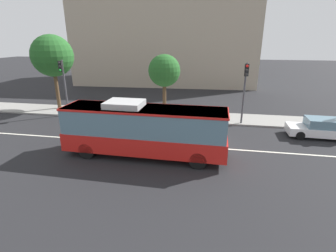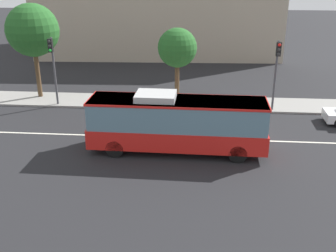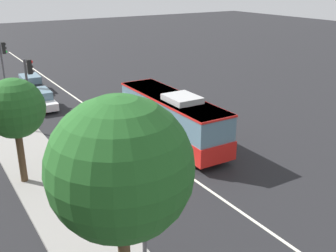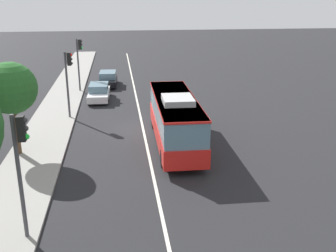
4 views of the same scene
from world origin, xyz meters
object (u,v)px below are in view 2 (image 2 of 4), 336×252
(transit_bus, at_px, (177,122))
(street_tree_kerbside_left, at_px, (33,30))
(traffic_light_near_corner, at_px, (277,64))
(traffic_light_mid_block, at_px, (53,60))
(street_tree_kerbside_centre, at_px, (177,48))

(transit_bus, bearing_deg, street_tree_kerbside_left, 142.80)
(transit_bus, distance_m, traffic_light_near_corner, 9.91)
(transit_bus, bearing_deg, traffic_light_near_corner, 48.60)
(traffic_light_mid_block, xyz_separation_m, street_tree_kerbside_centre, (9.00, 2.42, 0.55))
(transit_bus, xyz_separation_m, traffic_light_near_corner, (6.57, 7.20, 1.75))
(street_tree_kerbside_left, bearing_deg, traffic_light_mid_block, -43.10)
(traffic_light_near_corner, height_order, street_tree_kerbside_centre, street_tree_kerbside_centre)
(traffic_light_near_corner, xyz_separation_m, street_tree_kerbside_left, (-18.21, 1.96, 1.83))
(traffic_light_mid_block, bearing_deg, street_tree_kerbside_centre, 104.31)
(traffic_light_mid_block, bearing_deg, street_tree_kerbside_left, -133.82)
(traffic_light_mid_block, relative_size, street_tree_kerbside_left, 0.70)
(traffic_light_near_corner, distance_m, street_tree_kerbside_left, 18.41)
(traffic_light_mid_block, distance_m, street_tree_kerbside_centre, 9.34)
(traffic_light_near_corner, relative_size, traffic_light_mid_block, 1.00)
(transit_bus, xyz_separation_m, street_tree_kerbside_centre, (-0.57, 9.64, 2.31))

